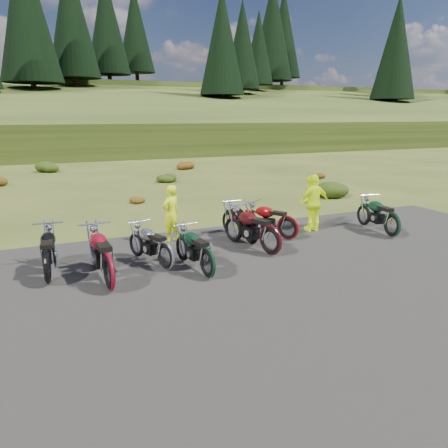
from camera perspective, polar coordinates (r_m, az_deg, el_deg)
name	(u,v)px	position (r m, az deg, el deg)	size (l,w,h in m)	color
ground	(237,270)	(10.70, 1.65, -6.00)	(300.00, 300.00, 0.00)	#354416
gravel_pad	(279,301)	(9.07, 7.17, -9.92)	(20.00, 12.00, 0.04)	black
hill_slope	(67,145)	(59.34, -19.88, 9.69)	(300.00, 46.00, 3.00)	#293B13
hill_plateau	(46,130)	(119.20, -22.17, 11.28)	(300.00, 90.00, 9.17)	#293B13
conifer_22	(26,8)	(66.39, -24.46, 24.28)	(7.92, 7.92, 20.00)	black
conifer_23	(71,16)	(72.77, -19.36, 24.25)	(7.48, 7.48, 19.00)	black
conifer_24	(106,22)	(79.54, -15.11, 24.10)	(7.04, 7.04, 18.00)	black
conifer_25	(135,28)	(86.60, -11.54, 23.76)	(6.60, 6.60, 17.00)	black
conifer_26	(222,41)	(64.09, -0.26, 22.76)	(6.16, 6.16, 16.00)	black
conifer_27	(242,45)	(72.07, 2.40, 22.33)	(5.72, 5.72, 15.00)	black
conifer_28	(258,48)	(80.17, 4.52, 21.96)	(5.28, 5.28, 14.00)	black
conifer_29	(272,30)	(88.87, 6.31, 23.88)	(7.92, 7.92, 20.00)	black
conifer_30	(283,34)	(97.08, 7.74, 23.41)	(7.48, 7.48, 19.00)	black
conifer_31	(396,47)	(80.18, 21.56, 20.66)	(7.04, 7.04, 18.00)	black
conifer_32	(397,50)	(88.69, 21.63, 20.38)	(6.60, 6.60, 17.00)	black
conifer_33	(397,52)	(97.19, 21.68, 20.15)	(6.16, 6.16, 16.00)	black
conifer_34	(398,54)	(105.70, 21.72, 19.96)	(5.72, 5.72, 15.00)	black
conifer_35	(398,55)	(114.21, 21.76, 19.79)	(5.28, 5.28, 14.00)	black
conifer_36	(399,46)	(123.03, 21.91, 20.81)	(7.92, 7.92, 20.00)	black
shrub_3	(48,165)	(31.15, -21.96, 7.13)	(1.56, 1.56, 0.92)	#24380E
shrub_4	(136,198)	(19.00, -11.48, 3.34)	(0.77, 0.77, 0.45)	maroon
shrub_5	(166,177)	(24.77, -7.61, 6.12)	(1.03, 1.03, 0.61)	#24380E
shrub_6	(184,164)	(30.64, -5.20, 7.84)	(1.30, 1.30, 0.77)	maroon
shrub_7	(333,187)	(20.77, 14.07, 4.75)	(1.56, 1.56, 0.92)	#24380E
shrub_8	(317,174)	(26.72, 12.05, 6.35)	(0.77, 0.77, 0.45)	maroon
motorcycle_0	(49,285)	(10.55, -21.88, -7.36)	(2.17, 0.72, 1.14)	black
motorcycle_1	(110,291)	(9.76, -14.63, -8.49)	(2.33, 0.78, 1.22)	maroon
motorcycle_2	(208,279)	(10.15, -2.16, -7.14)	(2.03, 0.68, 1.06)	black
motorcycle_3	(166,271)	(10.74, -7.58, -6.04)	(1.98, 0.66, 1.04)	#9D9EA2
motorcycle_4	(270,256)	(11.81, 6.05, -4.13)	(2.29, 0.76, 1.20)	#410A0D
motorcycle_5	(251,245)	(12.71, 3.53, -2.75)	(2.12, 0.71, 1.11)	black
motorcycle_6	(287,240)	(13.29, 8.27, -2.12)	(2.06, 0.69, 1.08)	maroon
motorcycle_7	(391,238)	(14.39, 20.96, -1.67)	(2.17, 0.72, 1.14)	black
person_middle	(171,215)	(12.84, -6.93, 1.23)	(0.61, 0.40, 1.68)	#CFEC0C
person_right_a	(310,202)	(14.74, 11.11, 2.77)	(0.83, 0.65, 1.70)	#CFEC0C
person_right_b	(314,204)	(14.22, 11.67, 2.60)	(1.07, 0.45, 1.83)	#CFEC0C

